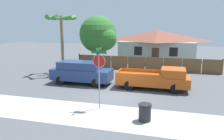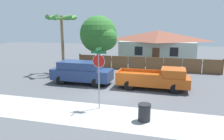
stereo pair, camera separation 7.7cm
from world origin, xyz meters
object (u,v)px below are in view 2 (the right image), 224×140
object	(u,v)px
house	(158,45)
oak_tree	(100,35)
palm_tree	(62,23)
orange_pickup	(156,79)
stop_sign	(99,68)
trash_bin	(144,112)
red_suv	(82,72)

from	to	relation	value
house	oak_tree	size ratio (longest dim) A/B	1.78
palm_tree	orange_pickup	world-z (taller)	palm_tree
stop_sign	house	bearing A→B (deg)	87.33
house	orange_pickup	xyz separation A→B (m)	(0.85, -14.38, -1.31)
house	stop_sign	bearing A→B (deg)	-96.12
trash_bin	red_suv	bearing A→B (deg)	134.99
oak_tree	orange_pickup	distance (m)	10.91
red_suv	stop_sign	world-z (taller)	stop_sign
house	trash_bin	bearing A→B (deg)	-88.06
palm_tree	stop_sign	world-z (taller)	palm_tree
house	stop_sign	size ratio (longest dim) A/B	2.95
house	palm_tree	xyz separation A→B (m)	(-8.54, -11.14, 2.83)
orange_pickup	palm_tree	bearing A→B (deg)	161.56
house	stop_sign	world-z (taller)	house
oak_tree	red_suv	bearing A→B (deg)	-82.78
oak_tree	stop_sign	world-z (taller)	oak_tree
palm_tree	trash_bin	bearing A→B (deg)	-44.72
red_suv	stop_sign	size ratio (longest dim) A/B	1.40
palm_tree	orange_pickup	distance (m)	10.76
house	orange_pickup	distance (m)	14.46
palm_tree	stop_sign	xyz separation A→B (m)	(6.48, -8.10, -2.53)
orange_pickup	stop_sign	size ratio (longest dim) A/B	1.52
red_suv	stop_sign	bearing A→B (deg)	-56.48
red_suv	stop_sign	xyz separation A→B (m)	(3.15, -4.87, 1.42)
house	red_suv	xyz separation A→B (m)	(-5.22, -14.38, -1.12)
house	trash_bin	distance (m)	20.36
oak_tree	house	bearing A→B (deg)	46.57
house	palm_tree	bearing A→B (deg)	-127.48
stop_sign	oak_tree	bearing A→B (deg)	111.53
house	orange_pickup	bearing A→B (deg)	-86.62
house	trash_bin	world-z (taller)	house
orange_pickup	house	bearing A→B (deg)	93.96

